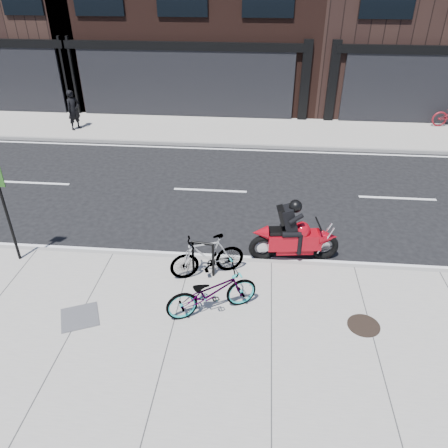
# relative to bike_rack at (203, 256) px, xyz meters

# --- Properties ---
(ground) EXTENTS (120.00, 120.00, 0.00)m
(ground) POSITION_rel_bike_rack_xyz_m (-0.40, 2.60, -0.66)
(ground) COLOR black
(ground) RESTS_ON ground
(sidewalk_near) EXTENTS (60.00, 6.00, 0.13)m
(sidewalk_near) POSITION_rel_bike_rack_xyz_m (-0.40, -2.40, -0.60)
(sidewalk_near) COLOR gray
(sidewalk_near) RESTS_ON ground
(sidewalk_far) EXTENTS (60.00, 3.50, 0.13)m
(sidewalk_far) POSITION_rel_bike_rack_xyz_m (-0.40, 10.35, -0.60)
(sidewalk_far) COLOR gray
(sidewalk_far) RESTS_ON ground
(bike_rack) EXTENTS (0.54, 0.13, 0.91)m
(bike_rack) POSITION_rel_bike_rack_xyz_m (0.00, 0.00, 0.00)
(bike_rack) COLOR black
(bike_rack) RESTS_ON sidewalk_near
(bicycle_front) EXTENTS (2.07, 1.45, 1.03)m
(bicycle_front) POSITION_rel_bike_rack_xyz_m (0.35, -1.23, -0.02)
(bicycle_front) COLOR gray
(bicycle_front) RESTS_ON sidewalk_near
(bicycle_rear) EXTENTS (1.82, 1.10, 1.06)m
(bicycle_rear) POSITION_rel_bike_rack_xyz_m (0.10, -0.00, -0.00)
(bicycle_rear) COLOR gray
(bicycle_rear) RESTS_ON sidewalk_near
(motorcycle) EXTENTS (2.26, 0.67, 1.69)m
(motorcycle) POSITION_rel_bike_rack_xyz_m (2.24, 1.02, 0.02)
(motorcycle) COLOR black
(motorcycle) RESTS_ON ground
(pedestrian) EXTENTS (0.66, 0.73, 1.68)m
(pedestrian) POSITION_rel_bike_rack_xyz_m (-6.90, 9.71, 0.31)
(pedestrian) COLOR black
(pedestrian) RESTS_ON sidewalk_far
(manhole_cover) EXTENTS (0.76, 0.76, 0.02)m
(manhole_cover) POSITION_rel_bike_rack_xyz_m (3.47, -1.39, -0.52)
(manhole_cover) COLOR black
(manhole_cover) RESTS_ON sidewalk_near
(utility_grate) EXTENTS (0.99, 0.99, 0.02)m
(utility_grate) POSITION_rel_bike_rack_xyz_m (-2.37, -1.69, -0.52)
(utility_grate) COLOR #4E4E51
(utility_grate) RESTS_ON sidewalk_near
(sign_post) EXTENTS (0.34, 0.07, 2.50)m
(sign_post) POSITION_rel_bike_rack_xyz_m (-4.64, 0.20, 0.96)
(sign_post) COLOR black
(sign_post) RESTS_ON sidewalk_near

